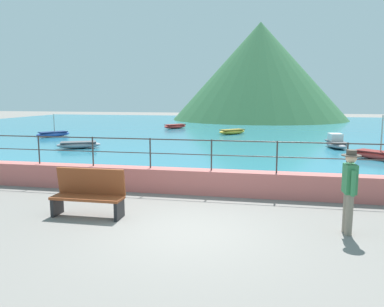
# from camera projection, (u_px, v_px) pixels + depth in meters

# --- Properties ---
(ground_plane) EXTENTS (120.00, 120.00, 0.00)m
(ground_plane) POSITION_uv_depth(u_px,v_px,m) (188.00, 231.00, 8.04)
(ground_plane) COLOR slate
(promenade_wall) EXTENTS (20.00, 0.56, 0.70)m
(promenade_wall) POSITION_uv_depth(u_px,v_px,m) (211.00, 182.00, 11.09)
(promenade_wall) COLOR #BC605B
(promenade_wall) RESTS_ON ground
(railing) EXTENTS (18.44, 0.04, 0.90)m
(railing) POSITION_uv_depth(u_px,v_px,m) (212.00, 149.00, 10.94)
(railing) COLOR #383330
(railing) RESTS_ON promenade_wall
(lake_water) EXTENTS (64.00, 44.32, 0.06)m
(lake_water) POSITION_uv_depth(u_px,v_px,m) (251.00, 129.00, 33.07)
(lake_water) COLOR teal
(lake_water) RESTS_ON ground
(hill_main) EXTENTS (21.18, 21.18, 11.71)m
(hill_main) POSITION_uv_depth(u_px,v_px,m) (260.00, 72.00, 46.48)
(hill_main) COLOR #33663D
(hill_main) RESTS_ON ground
(bench_main) EXTENTS (1.70, 0.56, 1.13)m
(bench_main) POSITION_uv_depth(u_px,v_px,m) (89.00, 193.00, 9.03)
(bench_main) COLOR brown
(bench_main) RESTS_ON ground
(person_walking) EXTENTS (0.38, 0.57, 1.75)m
(person_walking) POSITION_uv_depth(u_px,v_px,m) (349.00, 188.00, 7.76)
(person_walking) COLOR slate
(person_walking) RESTS_ON ground
(boat_0) EXTENTS (2.13, 2.37, 1.59)m
(boat_0) POSITION_uv_depth(u_px,v_px,m) (53.00, 134.00, 26.51)
(boat_0) COLOR #2D4C9E
(boat_0) RESTS_ON lake_water
(boat_1) EXTENTS (2.46, 1.84, 0.36)m
(boat_1) POSITION_uv_depth(u_px,v_px,m) (79.00, 145.00, 20.56)
(boat_1) COLOR gray
(boat_1) RESTS_ON lake_water
(boat_2) EXTENTS (2.13, 2.37, 0.36)m
(boat_2) POSITION_uv_depth(u_px,v_px,m) (175.00, 126.00, 33.57)
(boat_2) COLOR red
(boat_2) RESTS_ON lake_water
(boat_3) EXTENTS (1.21, 2.40, 0.76)m
(boat_3) POSITION_uv_depth(u_px,v_px,m) (336.00, 143.00, 20.79)
(boat_3) COLOR gray
(boat_3) RESTS_ON lake_water
(boat_4) EXTENTS (2.32, 2.20, 1.96)m
(boat_4) POSITION_uv_depth(u_px,v_px,m) (378.00, 155.00, 16.93)
(boat_4) COLOR red
(boat_4) RESTS_ON lake_water
(boat_5) EXTENTS (2.27, 2.25, 0.36)m
(boat_5) POSITION_uv_depth(u_px,v_px,m) (232.00, 132.00, 28.36)
(boat_5) COLOR gold
(boat_5) RESTS_ON lake_water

